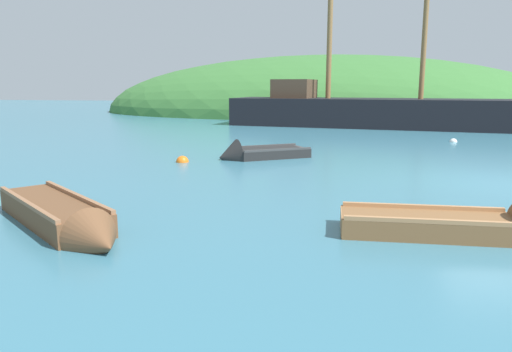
# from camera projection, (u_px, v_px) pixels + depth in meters

# --- Properties ---
(ground_plane) EXTENTS (120.00, 120.00, 0.00)m
(ground_plane) POSITION_uv_depth(u_px,v_px,m) (502.00, 183.00, 11.71)
(ground_plane) COLOR teal
(shore_hill) EXTENTS (40.64, 23.84, 9.99)m
(shore_hill) POSITION_uv_depth(u_px,v_px,m) (328.00, 112.00, 43.16)
(shore_hill) COLOR #387033
(shore_hill) RESTS_ON ground
(sailing_ship) EXTENTS (18.55, 6.67, 11.24)m
(sailing_ship) POSITION_uv_depth(u_px,v_px,m) (365.00, 117.00, 27.88)
(sailing_ship) COLOR black
(sailing_ship) RESTS_ON ground
(rowboat_outer_right) EXTENTS (3.17, 2.57, 1.14)m
(rowboat_outer_right) POSITION_uv_depth(u_px,v_px,m) (255.00, 156.00, 15.74)
(rowboat_outer_right) COLOR black
(rowboat_outer_right) RESTS_ON ground
(rowboat_center) EXTENTS (3.60, 3.18, 0.87)m
(rowboat_center) POSITION_uv_depth(u_px,v_px,m) (64.00, 221.00, 7.98)
(rowboat_center) COLOR brown
(rowboat_center) RESTS_ON ground
(rowboat_portside) EXTENTS (3.35, 1.00, 0.92)m
(rowboat_portside) POSITION_uv_depth(u_px,v_px,m) (459.00, 230.00, 7.59)
(rowboat_portside) COLOR brown
(rowboat_portside) RESTS_ON ground
(buoy_white) EXTENTS (0.31, 0.31, 0.31)m
(buoy_white) POSITION_uv_depth(u_px,v_px,m) (453.00, 142.00, 20.26)
(buoy_white) COLOR white
(buoy_white) RESTS_ON ground
(buoy_orange) EXTENTS (0.40, 0.40, 0.40)m
(buoy_orange) POSITION_uv_depth(u_px,v_px,m) (182.00, 162.00, 14.96)
(buoy_orange) COLOR orange
(buoy_orange) RESTS_ON ground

